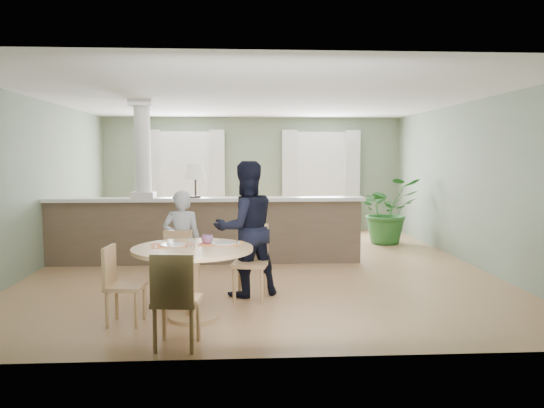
{
  "coord_description": "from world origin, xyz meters",
  "views": [
    {
      "loc": [
        -0.31,
        -8.58,
        1.81
      ],
      "look_at": [
        0.14,
        -1.0,
        1.11
      ],
      "focal_mm": 35.0,
      "sensor_mm": 36.0,
      "label": 1
    }
  ],
  "objects": [
    {
      "name": "man_person",
      "position": [
        -0.24,
        -1.83,
        0.87
      ],
      "size": [
        1.03,
        0.92,
        1.74
      ],
      "primitive_type": "imported",
      "rotation": [
        0.0,
        0.0,
        3.52
      ],
      "color": "black",
      "rests_on": "ground"
    },
    {
      "name": "sofa",
      "position": [
        -0.05,
        2.01,
        0.44
      ],
      "size": [
        3.22,
        1.83,
        0.89
      ],
      "primitive_type": "imported",
      "rotation": [
        0.0,
        0.0,
        -0.22
      ],
      "color": "#936A50",
      "rests_on": "ground"
    },
    {
      "name": "houseplant",
      "position": [
        2.7,
        2.05,
        0.68
      ],
      "size": [
        1.41,
        1.28,
        1.36
      ],
      "primitive_type": "imported",
      "rotation": [
        0.0,
        0.0,
        0.2
      ],
      "color": "#286227",
      "rests_on": "ground"
    },
    {
      "name": "child_person",
      "position": [
        -1.07,
        -1.74,
        0.68
      ],
      "size": [
        0.5,
        0.33,
        1.36
      ],
      "primitive_type": "imported",
      "rotation": [
        0.0,
        0.0,
        3.14
      ],
      "color": "#A2A3A8",
      "rests_on": "ground"
    },
    {
      "name": "chair_side",
      "position": [
        -1.61,
        -2.94,
        0.47
      ],
      "size": [
        0.42,
        0.42,
        0.85
      ],
      "rotation": [
        0.0,
        0.0,
        1.48
      ],
      "color": "tan",
      "rests_on": "ground"
    },
    {
      "name": "room_shell",
      "position": [
        -0.03,
        0.63,
        1.81
      ],
      "size": [
        7.02,
        8.02,
        2.71
      ],
      "color": "gray",
      "rests_on": "ground"
    },
    {
      "name": "chair_far_man",
      "position": [
        -0.18,
        -1.98,
        0.52
      ],
      "size": [
        0.5,
        0.5,
        0.94
      ],
      "rotation": [
        0.0,
        0.0,
        -0.19
      ],
      "color": "tan",
      "rests_on": "ground"
    },
    {
      "name": "pony_wall",
      "position": [
        -0.99,
        0.2,
        0.71
      ],
      "size": [
        5.32,
        0.38,
        2.7
      ],
      "color": "brown",
      "rests_on": "ground"
    },
    {
      "name": "ground",
      "position": [
        0.0,
        0.0,
        0.0
      ],
      "size": [
        8.0,
        8.0,
        0.0
      ],
      "primitive_type": "plane",
      "color": "tan",
      "rests_on": "ground"
    },
    {
      "name": "dining_table",
      "position": [
        -0.83,
        -2.79,
        0.64
      ],
      "size": [
        1.33,
        1.33,
        0.91
      ],
      "rotation": [
        0.0,
        0.0,
        0.24
      ],
      "color": "tan",
      "rests_on": "ground"
    },
    {
      "name": "chair_near",
      "position": [
        -0.92,
        -3.75,
        0.51
      ],
      "size": [
        0.46,
        0.46,
        0.92
      ],
      "rotation": [
        0.0,
        0.0,
        3.03
      ],
      "color": "tan",
      "rests_on": "ground"
    },
    {
      "name": "chair_far_boy",
      "position": [
        -1.12,
        -1.94,
        0.47
      ],
      "size": [
        0.41,
        0.41,
        0.85
      ],
      "rotation": [
        0.0,
        0.0,
        -0.08
      ],
      "color": "tan",
      "rests_on": "ground"
    }
  ]
}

